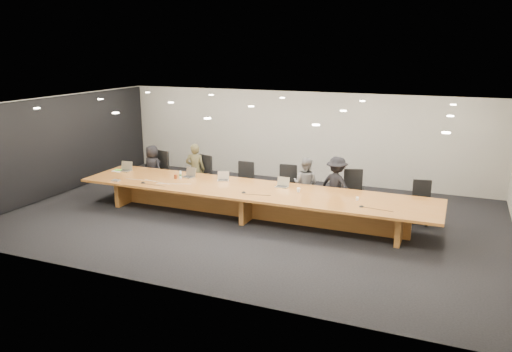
{
  "coord_description": "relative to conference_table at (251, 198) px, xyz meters",
  "views": [
    {
      "loc": [
        4.6,
        -10.85,
        4.13
      ],
      "look_at": [
        0.0,
        0.3,
        1.0
      ],
      "focal_mm": 35.0,
      "sensor_mm": 36.0,
      "label": 1
    }
  ],
  "objects": [
    {
      "name": "ground",
      "position": [
        0.0,
        0.0,
        -0.52
      ],
      "size": [
        12.0,
        12.0,
        0.0
      ],
      "primitive_type": "plane",
      "color": "black",
      "rests_on": "ground"
    },
    {
      "name": "back_wall",
      "position": [
        0.0,
        4.0,
        0.88
      ],
      "size": [
        12.0,
        0.02,
        2.8
      ],
      "primitive_type": "cube",
      "color": "beige",
      "rests_on": "ground"
    },
    {
      "name": "left_wall_panel",
      "position": [
        -5.94,
        0.0,
        0.85
      ],
      "size": [
        0.08,
        7.84,
        2.74
      ],
      "primitive_type": "cube",
      "color": "black",
      "rests_on": "ground"
    },
    {
      "name": "conference_table",
      "position": [
        0.0,
        0.0,
        0.0
      ],
      "size": [
        9.0,
        1.8,
        0.75
      ],
      "color": "#9C5A22",
      "rests_on": "ground"
    },
    {
      "name": "chair_far_left",
      "position": [
        -3.51,
        1.18,
        0.08
      ],
      "size": [
        0.73,
        0.73,
        1.19
      ],
      "primitive_type": null,
      "rotation": [
        0.0,
        0.0,
        -0.22
      ],
      "color": "black",
      "rests_on": "ground"
    },
    {
      "name": "chair_left",
      "position": [
        -2.09,
        1.19,
        0.07
      ],
      "size": [
        0.76,
        0.76,
        1.18
      ],
      "primitive_type": null,
      "rotation": [
        0.0,
        0.0,
        -0.32
      ],
      "color": "black",
      "rests_on": "ground"
    },
    {
      "name": "chair_mid_left",
      "position": [
        -0.75,
        1.21,
        0.03
      ],
      "size": [
        0.58,
        0.58,
        1.09
      ],
      "primitive_type": null,
      "rotation": [
        0.0,
        0.0,
        0.05
      ],
      "color": "black",
      "rests_on": "ground"
    },
    {
      "name": "chair_mid_right",
      "position": [
        0.49,
        1.19,
        0.04
      ],
      "size": [
        0.62,
        0.62,
        1.12
      ],
      "primitive_type": null,
      "rotation": [
        0.0,
        0.0,
        0.09
      ],
      "color": "black",
      "rests_on": "ground"
    },
    {
      "name": "chair_right",
      "position": [
        2.27,
        1.26,
        0.05
      ],
      "size": [
        0.72,
        0.72,
        1.14
      ],
      "primitive_type": null,
      "rotation": [
        0.0,
        0.0,
        0.28
      ],
      "color": "black",
      "rests_on": "ground"
    },
    {
      "name": "chair_far_right",
      "position": [
        3.93,
        1.25,
        -0.0
      ],
      "size": [
        0.62,
        0.62,
        1.04
      ],
      "primitive_type": null,
      "rotation": [
        0.0,
        0.0,
        0.21
      ],
      "color": "black",
      "rests_on": "ground"
    },
    {
      "name": "person_a",
      "position": [
        -3.63,
        1.13,
        0.16
      ],
      "size": [
        0.74,
        0.57,
        1.36
      ],
      "primitive_type": "imported",
      "rotation": [
        0.0,
        0.0,
        2.92
      ],
      "color": "black",
      "rests_on": "ground"
    },
    {
      "name": "person_b",
      "position": [
        -2.23,
        1.18,
        0.23
      ],
      "size": [
        0.63,
        0.51,
        1.5
      ],
      "primitive_type": "imported",
      "rotation": [
        0.0,
        0.0,
        3.46
      ],
      "color": "#3D3921",
      "rests_on": "ground"
    },
    {
      "name": "person_c",
      "position": [
        1.04,
        1.15,
        0.17
      ],
      "size": [
        0.72,
        0.58,
        1.38
      ],
      "primitive_type": "imported",
      "rotation": [
        0.0,
        0.0,
        3.05
      ],
      "color": "slate",
      "rests_on": "ground"
    },
    {
      "name": "person_d",
      "position": [
        1.85,
        1.15,
        0.22
      ],
      "size": [
        1.08,
        0.85,
        1.47
      ],
      "primitive_type": "imported",
      "rotation": [
        0.0,
        0.0,
        2.77
      ],
      "color": "black",
      "rests_on": "ground"
    },
    {
      "name": "laptop_a",
      "position": [
        -3.98,
        0.29,
        0.36
      ],
      "size": [
        0.36,
        0.27,
        0.27
      ],
      "primitive_type": null,
      "rotation": [
        0.0,
        0.0,
        0.07
      ],
      "color": "tan",
      "rests_on": "conference_table"
    },
    {
      "name": "laptop_b",
      "position": [
        -2.0,
        0.37,
        0.36
      ],
      "size": [
        0.39,
        0.32,
        0.27
      ],
      "primitive_type": null,
      "rotation": [
        0.0,
        0.0,
        -0.26
      ],
      "color": "tan",
      "rests_on": "conference_table"
    },
    {
      "name": "laptop_c",
      "position": [
        -0.98,
        0.42,
        0.35
      ],
      "size": [
        0.35,
        0.31,
        0.23
      ],
      "primitive_type": null,
      "rotation": [
        0.0,
        0.0,
        0.37
      ],
      "color": "#C8B299",
      "rests_on": "conference_table"
    },
    {
      "name": "laptop_d",
      "position": [
        0.65,
        0.42,
        0.35
      ],
      "size": [
        0.31,
        0.23,
        0.25
      ],
      "primitive_type": null,
      "rotation": [
        0.0,
        0.0,
        -0.01
      ],
      "color": "#BBAE8F",
      "rests_on": "conference_table"
    },
    {
      "name": "water_bottle",
      "position": [
        -2.12,
        0.18,
        0.33
      ],
      "size": [
        0.08,
        0.08,
        0.2
      ],
      "primitive_type": "cylinder",
      "rotation": [
        0.0,
        0.0,
        0.41
      ],
      "color": "silver",
      "rests_on": "conference_table"
    },
    {
      "name": "amber_mug",
      "position": [
        -2.23,
        0.13,
        0.28
      ],
      "size": [
        0.1,
        0.1,
        0.11
      ],
      "primitive_type": "cylinder",
      "rotation": [
        0.0,
        0.0,
        0.19
      ],
      "color": "maroon",
      "rests_on": "conference_table"
    },
    {
      "name": "paper_cup_near",
      "position": [
        1.16,
        0.17,
        0.28
      ],
      "size": [
        0.11,
        0.11,
        0.1
      ],
      "primitive_type": "cone",
      "rotation": [
        0.0,
        0.0,
        -0.32
      ],
      "color": "silver",
      "rests_on": "conference_table"
    },
    {
      "name": "paper_cup_far",
      "position": [
        2.6,
        0.04,
        0.27
      ],
      "size": [
        0.08,
        0.08,
        0.08
      ],
      "primitive_type": "cone",
      "rotation": [
        0.0,
        0.0,
        -0.3
      ],
      "color": "white",
      "rests_on": "conference_table"
    },
    {
      "name": "notepad",
      "position": [
        -4.16,
        0.21,
        0.24
      ],
      "size": [
        0.28,
        0.22,
        0.02
      ],
      "primitive_type": "cube",
      "rotation": [
        0.0,
        0.0,
        -0.02
      ],
      "color": "silver",
      "rests_on": "conference_table"
    },
    {
      "name": "lime_gadget",
      "position": [
        -4.16,
        0.23,
        0.26
      ],
      "size": [
        0.18,
        0.11,
        0.03
      ],
      "primitive_type": "cube",
      "rotation": [
        0.0,
        0.0,
        0.07
      ],
      "color": "#61CE36",
      "rests_on": "notepad"
    },
    {
      "name": "av_box",
      "position": [
        -3.54,
        -0.68,
        0.24
      ],
      "size": [
        0.21,
        0.17,
        0.03
      ],
      "primitive_type": "cube",
      "rotation": [
        0.0,
        0.0,
        0.06
      ],
      "color": "silver",
      "rests_on": "conference_table"
    },
    {
      "name": "mic_left",
      "position": [
        -2.77,
        -0.58,
        0.25
      ],
      "size": [
        0.16,
        0.16,
        0.03
      ],
      "primitive_type": "cone",
      "rotation": [
        0.0,
        0.0,
        -0.31
      ],
      "color": "black",
      "rests_on": "conference_table"
    },
    {
      "name": "mic_center",
      "position": [
        -0.04,
        -0.39,
        0.24
      ],
      "size": [
        0.12,
        0.12,
        0.03
      ],
      "primitive_type": "cone",
      "rotation": [
        0.0,
        0.0,
        -0.08
      ],
      "color": "black",
      "rests_on": "conference_table"
    },
    {
      "name": "mic_right",
      "position": [
        2.78,
        -0.4,
        0.24
      ],
      "size": [
        0.12,
        0.12,
        0.03
      ],
      "primitive_type": "cone",
      "rotation": [
        0.0,
        0.0,
        -0.06
      ],
      "color": "black",
      "rests_on": "conference_table"
    }
  ]
}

